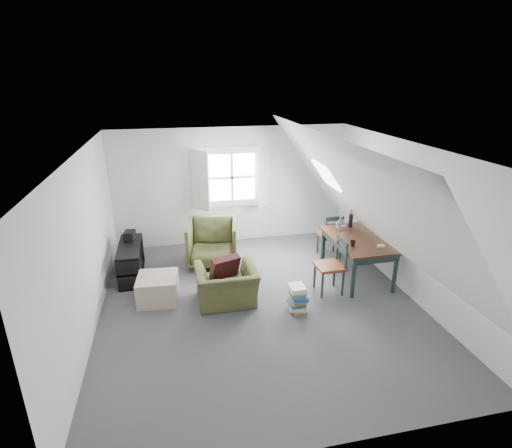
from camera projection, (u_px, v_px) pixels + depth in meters
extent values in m
plane|color=#46464A|center=(260.00, 303.00, 6.49)|extent=(5.50, 5.50, 0.00)
plane|color=white|center=(261.00, 150.00, 5.61)|extent=(5.50, 5.50, 0.00)
plane|color=silver|center=(232.00, 186.00, 8.57)|extent=(5.00, 0.00, 5.00)
plane|color=silver|center=(329.00, 344.00, 3.53)|extent=(5.00, 0.00, 5.00)
plane|color=silver|center=(85.00, 246.00, 5.55)|extent=(0.00, 5.50, 5.50)
plane|color=silver|center=(408.00, 220.00, 6.55)|extent=(0.00, 5.50, 5.50)
plane|color=white|center=(152.00, 206.00, 5.56)|extent=(3.19, 5.50, 4.48)
plane|color=white|center=(358.00, 193.00, 6.18)|extent=(3.19, 5.50, 4.48)
cube|color=white|center=(232.00, 177.00, 8.48)|extent=(1.30, 0.04, 1.30)
cube|color=white|center=(200.00, 181.00, 8.20)|extent=(0.35, 0.35, 1.25)
cube|color=white|center=(265.00, 177.00, 8.47)|extent=(0.35, 0.35, 1.25)
cube|color=white|center=(232.00, 177.00, 8.47)|extent=(1.00, 0.02, 1.00)
cube|color=white|center=(232.00, 177.00, 8.45)|extent=(1.08, 0.04, 0.05)
cube|color=white|center=(232.00, 177.00, 8.45)|extent=(0.05, 0.04, 1.08)
cube|color=white|center=(326.00, 175.00, 7.38)|extent=(0.35, 0.75, 0.47)
imported|color=#444623|center=(227.00, 302.00, 6.52)|extent=(0.96, 0.84, 0.62)
imported|color=#444623|center=(213.00, 263.00, 7.90)|extent=(1.07, 1.09, 0.87)
cube|color=black|center=(225.00, 269.00, 6.47)|extent=(0.53, 0.41, 0.49)
cube|color=tan|center=(158.00, 288.00, 6.53)|extent=(0.69, 0.69, 0.42)
cube|color=#321B10|center=(358.00, 239.00, 7.11)|extent=(0.92, 1.53, 0.04)
cube|color=#1B2E28|center=(358.00, 243.00, 7.14)|extent=(0.81, 1.42, 0.12)
cylinder|color=#1B2E28|center=(353.00, 278.00, 6.55)|extent=(0.07, 0.07, 0.72)
cylinder|color=#1B2E28|center=(395.00, 273.00, 6.70)|extent=(0.07, 0.07, 0.72)
cylinder|color=#1B2E28|center=(323.00, 246.00, 7.79)|extent=(0.07, 0.07, 0.72)
cylinder|color=#1B2E28|center=(359.00, 242.00, 7.94)|extent=(0.07, 0.07, 0.72)
sphere|color=silver|center=(340.00, 224.00, 7.45)|extent=(0.20, 0.20, 0.20)
cylinder|color=silver|center=(341.00, 218.00, 7.40)|extent=(0.06, 0.06, 0.11)
cylinder|color=black|center=(351.00, 221.00, 7.58)|extent=(0.08, 0.08, 0.25)
cylinder|color=#3F2D1E|center=(352.00, 207.00, 7.49)|extent=(0.03, 0.05, 0.45)
cylinder|color=#3F2D1E|center=(352.00, 207.00, 7.50)|extent=(0.04, 0.06, 0.45)
cylinder|color=#3F2D1E|center=(352.00, 207.00, 7.47)|extent=(0.05, 0.08, 0.45)
imported|color=black|center=(352.00, 246.00, 6.78)|extent=(0.12, 0.12, 0.09)
cube|color=white|center=(381.00, 246.00, 6.73)|extent=(0.12, 0.09, 0.04)
cube|color=brown|center=(330.00, 235.00, 8.05)|extent=(0.43, 0.43, 0.05)
cylinder|color=#1B2E28|center=(334.00, 242.00, 8.33)|extent=(0.04, 0.04, 0.44)
cylinder|color=#1B2E28|center=(340.00, 248.00, 8.01)|extent=(0.04, 0.04, 0.44)
cylinder|color=#1B2E28|center=(318.00, 243.00, 8.26)|extent=(0.04, 0.04, 0.44)
cylinder|color=#1B2E28|center=(324.00, 250.00, 7.94)|extent=(0.04, 0.04, 0.44)
cylinder|color=#1B2E28|center=(343.00, 227.00, 7.82)|extent=(0.04, 0.04, 0.46)
cylinder|color=#1B2E28|center=(326.00, 228.00, 7.75)|extent=(0.04, 0.04, 0.46)
cube|color=#1B2E28|center=(335.00, 219.00, 7.72)|extent=(0.35, 0.03, 0.08)
cube|color=#1B2E28|center=(334.00, 225.00, 7.77)|extent=(0.35, 0.03, 0.06)
cube|color=brown|center=(329.00, 266.00, 6.69)|extent=(0.45, 0.45, 0.05)
cylinder|color=#1B2E28|center=(315.00, 275.00, 6.90)|extent=(0.04, 0.04, 0.46)
cylinder|color=#1B2E28|center=(334.00, 273.00, 6.98)|extent=(0.04, 0.04, 0.46)
cylinder|color=#1B2E28|center=(322.00, 286.00, 6.57)|extent=(0.04, 0.04, 0.46)
cylinder|color=#1B2E28|center=(343.00, 283.00, 6.64)|extent=(0.04, 0.04, 0.46)
cylinder|color=#1B2E28|center=(337.00, 248.00, 6.81)|extent=(0.04, 0.04, 0.48)
cylinder|color=#1B2E28|center=(346.00, 257.00, 6.48)|extent=(0.04, 0.04, 0.48)
cube|color=#1B2E28|center=(343.00, 242.00, 6.58)|extent=(0.03, 0.36, 0.09)
cube|color=#1B2E28|center=(342.00, 249.00, 6.63)|extent=(0.03, 0.36, 0.06)
cube|color=black|center=(133.00, 275.00, 7.39)|extent=(0.39, 1.18, 0.03)
cube|color=black|center=(131.00, 261.00, 7.30)|extent=(0.39, 1.18, 0.03)
cube|color=black|center=(129.00, 246.00, 7.19)|extent=(0.39, 1.18, 0.03)
cube|color=black|center=(128.00, 275.00, 6.77)|extent=(0.39, 0.03, 0.59)
cube|color=black|center=(133.00, 249.00, 7.82)|extent=(0.39, 0.03, 0.59)
cube|color=#264C99|center=(131.00, 278.00, 7.04)|extent=(0.18, 0.20, 0.22)
cube|color=red|center=(132.00, 267.00, 7.45)|extent=(0.18, 0.24, 0.22)
cube|color=white|center=(129.00, 260.00, 7.08)|extent=(0.18, 0.22, 0.20)
cube|color=black|center=(130.00, 236.00, 7.39)|extent=(0.21, 0.27, 0.19)
cube|color=#B29933|center=(298.00, 309.00, 6.30)|extent=(0.22, 0.29, 0.04)
cube|color=white|center=(296.00, 307.00, 6.30)|extent=(0.28, 0.32, 0.04)
cube|color=white|center=(299.00, 305.00, 6.28)|extent=(0.24, 0.31, 0.04)
cube|color=#337F4C|center=(296.00, 303.00, 6.26)|extent=(0.24, 0.30, 0.03)
cube|color=#264C99|center=(298.00, 302.00, 6.23)|extent=(0.26, 0.33, 0.03)
cube|color=#B29933|center=(298.00, 300.00, 6.25)|extent=(0.22, 0.29, 0.03)
cube|color=#B29933|center=(298.00, 298.00, 6.25)|extent=(0.26, 0.32, 0.04)
cube|color=#264C99|center=(300.00, 297.00, 6.21)|extent=(0.26, 0.33, 0.04)
cube|color=#264C99|center=(299.00, 295.00, 6.19)|extent=(0.26, 0.32, 0.04)
cube|color=#B29933|center=(297.00, 291.00, 6.22)|extent=(0.24, 0.30, 0.04)
cube|color=white|center=(297.00, 289.00, 6.20)|extent=(0.24, 0.28, 0.04)
cube|color=white|center=(297.00, 287.00, 6.19)|extent=(0.24, 0.29, 0.03)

